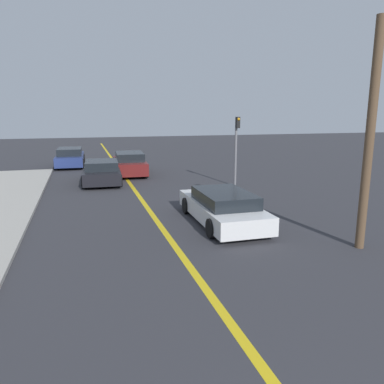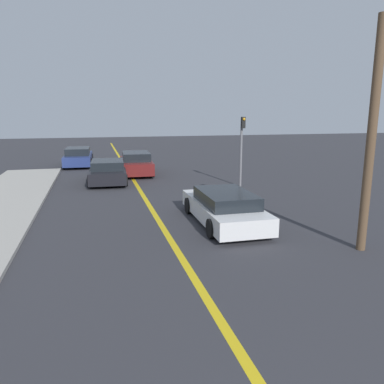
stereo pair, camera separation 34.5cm
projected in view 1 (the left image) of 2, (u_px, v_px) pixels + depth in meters
The scene contains 7 objects.
road_center_line at pixel (135, 191), 18.06m from camera, with size 0.20×60.00×0.01m.
car_near_right_lane at pixel (222, 207), 12.76m from camera, with size 1.97×4.73×1.14m.
car_ahead_center at pixel (102, 172), 20.03m from camera, with size 2.16×4.22×1.23m.
car_far_distant at pixel (129, 163), 22.93m from camera, with size 2.08×4.69×1.36m.
car_parked_left_lot at pixel (70, 157), 26.33m from camera, with size 2.03×4.71×1.31m.
traffic_light at pixel (236, 144), 18.86m from camera, with size 0.18×0.40×3.52m.
utility_pole at pixel (370, 138), 9.90m from camera, with size 0.24×0.24×6.11m.
Camera 1 is at (-2.40, 0.28, 3.72)m, focal length 35.00 mm.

